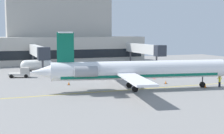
# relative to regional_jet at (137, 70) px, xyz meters

# --- Properties ---
(ground) EXTENTS (120.00, 120.00, 0.11)m
(ground) POSITION_rel_regional_jet_xyz_m (-2.87, 1.16, -3.12)
(ground) COLOR gray
(terminal_building) EXTENTS (56.57, 12.10, 18.98)m
(terminal_building) POSITION_rel_regional_jet_xyz_m (-4.67, 47.59, 4.08)
(terminal_building) COLOR #B7B2A8
(terminal_building) RESTS_ON ground
(jet_bridge_west) EXTENTS (2.40, 20.39, 5.76)m
(jet_bridge_west) POSITION_rel_regional_jet_xyz_m (-10.68, 30.21, 1.32)
(jet_bridge_west) COLOR silver
(jet_bridge_west) RESTS_ON ground
(jet_bridge_east) EXTENTS (2.40, 19.62, 5.72)m
(jet_bridge_east) POSITION_rel_regional_jet_xyz_m (16.64, 30.61, 1.28)
(jet_bridge_east) COLOR silver
(jet_bridge_east) RESTS_ON ground
(regional_jet) EXTENTS (32.65, 24.42, 8.93)m
(regional_jet) POSITION_rel_regional_jet_xyz_m (0.00, 0.00, 0.00)
(regional_jet) COLOR white
(regional_jet) RESTS_ON ground
(baggage_tug) EXTENTS (4.22, 2.62, 1.97)m
(baggage_tug) POSITION_rel_regional_jet_xyz_m (-15.32, 20.13, -2.17)
(baggage_tug) COLOR silver
(baggage_tug) RESTS_ON ground
(pushback_tractor) EXTENTS (3.39, 3.39, 2.06)m
(pushback_tractor) POSITION_rel_regional_jet_xyz_m (9.89, 21.80, -2.14)
(pushback_tractor) COLOR #19389E
(pushback_tractor) RESTS_ON ground
(belt_loader) EXTENTS (2.25, 3.24, 1.87)m
(belt_loader) POSITION_rel_regional_jet_xyz_m (11.44, 15.38, -2.21)
(belt_loader) COLOR #1E4CB2
(belt_loader) RESTS_ON ground
(fuel_tank) EXTENTS (7.14, 2.40, 2.62)m
(fuel_tank) POSITION_rel_regional_jet_xyz_m (-11.21, 28.75, -1.61)
(fuel_tank) COLOR white
(fuel_tank) RESTS_ON ground
(marshaller) EXTENTS (0.83, 0.34, 1.87)m
(marshaller) POSITION_rel_regional_jet_xyz_m (13.71, -2.39, -2.12)
(marshaller) COLOR #191E33
(marshaller) RESTS_ON ground
(safety_cone_alpha) EXTENTS (0.47, 0.47, 0.55)m
(safety_cone_alpha) POSITION_rel_regional_jet_xyz_m (-8.75, 8.14, -2.82)
(safety_cone_alpha) COLOR orange
(safety_cone_alpha) RESTS_ON ground
(safety_cone_bravo) EXTENTS (0.47, 0.47, 0.55)m
(safety_cone_bravo) POSITION_rel_regional_jet_xyz_m (7.14, 3.44, -2.82)
(safety_cone_bravo) COLOR orange
(safety_cone_bravo) RESTS_ON ground
(safety_cone_charlie) EXTENTS (0.47, 0.47, 0.55)m
(safety_cone_charlie) POSITION_rel_regional_jet_xyz_m (11.06, -2.25, -2.82)
(safety_cone_charlie) COLOR orange
(safety_cone_charlie) RESTS_ON ground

